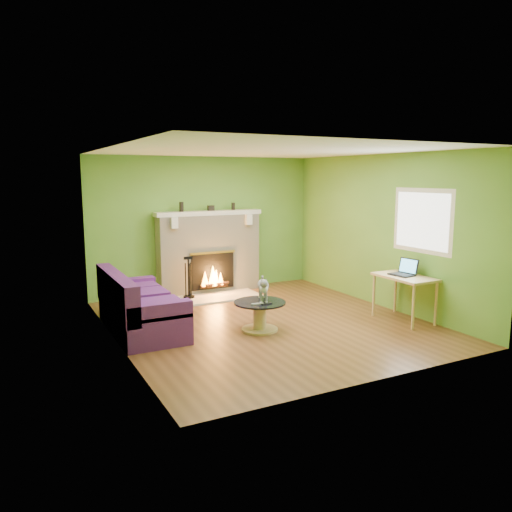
{
  "coord_description": "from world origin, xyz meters",
  "views": [
    {
      "loc": [
        -3.57,
        -6.52,
        2.23
      ],
      "look_at": [
        0.02,
        0.4,
        0.98
      ],
      "focal_mm": 35.0,
      "sensor_mm": 36.0,
      "label": 1
    }
  ],
  "objects_px": {
    "coffee_table": "(260,314)",
    "sofa": "(138,308)",
    "cat": "(263,288)",
    "desk": "(405,281)"
  },
  "relations": [
    {
      "from": "cat",
      "to": "desk",
      "type": "bearing_deg",
      "value": 8.14
    },
    {
      "from": "sofa",
      "to": "cat",
      "type": "bearing_deg",
      "value": -24.57
    },
    {
      "from": "desk",
      "to": "cat",
      "type": "xyz_separation_m",
      "value": [
        -2.15,
        0.64,
        -0.01
      ]
    },
    {
      "from": "coffee_table",
      "to": "cat",
      "type": "relative_size",
      "value": 1.29
    },
    {
      "from": "desk",
      "to": "cat",
      "type": "distance_m",
      "value": 2.24
    },
    {
      "from": "coffee_table",
      "to": "cat",
      "type": "bearing_deg",
      "value": 32.01
    },
    {
      "from": "sofa",
      "to": "desk",
      "type": "xyz_separation_m",
      "value": [
        3.81,
        -1.4,
        0.29
      ]
    },
    {
      "from": "coffee_table",
      "to": "sofa",
      "type": "bearing_deg",
      "value": 152.88
    },
    {
      "from": "sofa",
      "to": "coffee_table",
      "type": "relative_size",
      "value": 2.56
    },
    {
      "from": "cat",
      "to": "sofa",
      "type": "bearing_deg",
      "value": -179.93
    }
  ]
}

